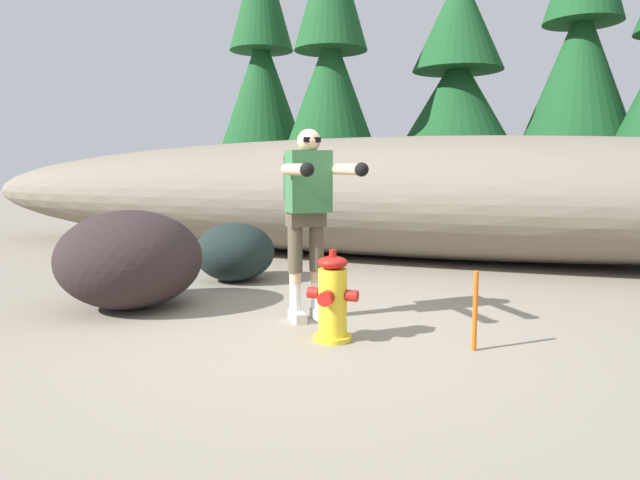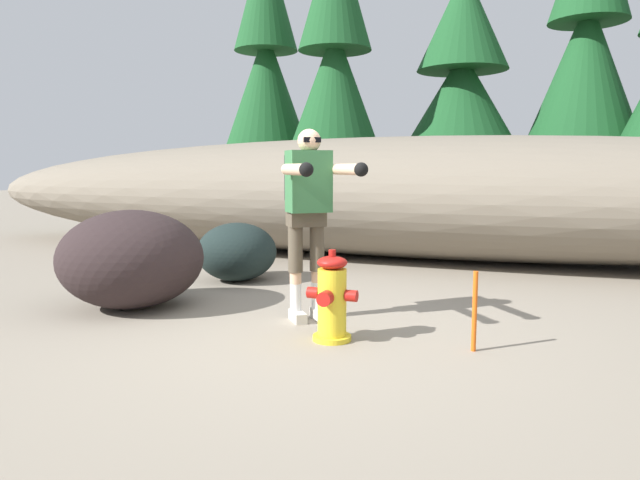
# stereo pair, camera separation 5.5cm
# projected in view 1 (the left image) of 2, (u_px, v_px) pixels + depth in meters

# --- Properties ---
(ground_plane) EXTENTS (56.00, 56.00, 0.04)m
(ground_plane) POSITION_uv_depth(u_px,v_px,m) (305.00, 337.00, 4.69)
(ground_plane) COLOR gray
(dirt_embankment) EXTENTS (16.19, 3.20, 1.81)m
(dirt_embankment) POSITION_uv_depth(u_px,v_px,m) (412.00, 197.00, 8.74)
(dirt_embankment) COLOR #756B5B
(dirt_embankment) RESTS_ON ground_plane
(fire_hydrant) EXTENTS (0.41, 0.35, 0.72)m
(fire_hydrant) POSITION_uv_depth(u_px,v_px,m) (332.00, 299.00, 4.48)
(fire_hydrant) COLOR yellow
(fire_hydrant) RESTS_ON ground_plane
(utility_worker) EXTENTS (0.92, 1.00, 1.67)m
(utility_worker) POSITION_uv_depth(u_px,v_px,m) (308.00, 200.00, 4.96)
(utility_worker) COLOR beige
(utility_worker) RESTS_ON ground_plane
(boulder_large) EXTENTS (1.89, 1.88, 0.95)m
(boulder_large) POSITION_uv_depth(u_px,v_px,m) (130.00, 259.00, 5.52)
(boulder_large) COLOR #2B2121
(boulder_large) RESTS_ON ground_plane
(boulder_mid) EXTENTS (1.31, 1.30, 0.70)m
(boulder_mid) POSITION_uv_depth(u_px,v_px,m) (235.00, 252.00, 6.86)
(boulder_mid) COLOR black
(boulder_mid) RESTS_ON ground_plane
(pine_tree_far_left) EXTENTS (2.25, 2.25, 6.65)m
(pine_tree_far_left) POSITION_uv_depth(u_px,v_px,m) (262.00, 71.00, 13.29)
(pine_tree_far_left) COLOR #47331E
(pine_tree_far_left) RESTS_ON ground_plane
(pine_tree_left) EXTENTS (2.30, 2.30, 6.25)m
(pine_tree_left) POSITION_uv_depth(u_px,v_px,m) (331.00, 73.00, 11.70)
(pine_tree_left) COLOR #47331E
(pine_tree_left) RESTS_ON ground_plane
(pine_tree_center) EXTENTS (2.96, 2.96, 5.49)m
(pine_tree_center) POSITION_uv_depth(u_px,v_px,m) (457.00, 88.00, 12.30)
(pine_tree_center) COLOR #47331E
(pine_tree_center) RESTS_ON ground_plane
(pine_tree_right) EXTENTS (2.42, 2.42, 6.93)m
(pine_tree_right) POSITION_uv_depth(u_px,v_px,m) (581.00, 46.00, 11.75)
(pine_tree_right) COLOR #47331E
(pine_tree_right) RESTS_ON ground_plane
(survey_stake) EXTENTS (0.04, 0.04, 0.60)m
(survey_stake) POSITION_uv_depth(u_px,v_px,m) (475.00, 311.00, 4.24)
(survey_stake) COLOR #E55914
(survey_stake) RESTS_ON ground_plane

